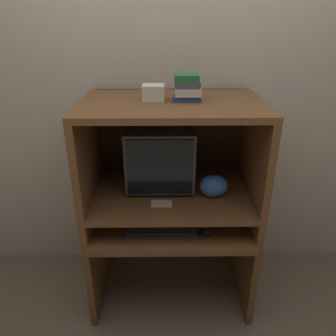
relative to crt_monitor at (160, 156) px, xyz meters
The scene contains 12 objects.
ground_plane 1.09m from the crt_monitor, 80.72° to the right, with size 12.00×12.00×0.00m, color #756651.
wall_back 0.42m from the crt_monitor, 76.92° to the left, with size 6.00×0.06×2.60m.
desk_base 0.63m from the crt_monitor, 64.44° to the right, with size 1.03×0.71×0.63m.
desk_monitor_shelf 0.27m from the crt_monitor, 53.30° to the right, with size 1.03×0.66×0.17m.
hutch_upper 0.21m from the crt_monitor, 39.82° to the right, with size 1.03×0.66×0.58m.
crt_monitor is the anchor object (origin of this frame).
keyboard 0.46m from the crt_monitor, 88.58° to the right, with size 0.45×0.15×0.03m.
mouse 0.55m from the crt_monitor, 48.21° to the right, with size 0.06×0.04×0.03m.
snack_bag 0.38m from the crt_monitor, 24.92° to the right, with size 0.17×0.13×0.14m.
book_stack 0.48m from the crt_monitor, 30.12° to the right, with size 0.15×0.12×0.14m.
paper_card 0.31m from the crt_monitor, 87.87° to the right, with size 0.12×0.08×0.00m.
storage_box 0.42m from the crt_monitor, 114.74° to the right, with size 0.12×0.10×0.09m.
Camera 1 is at (-0.04, -1.47, 1.82)m, focal length 35.00 mm.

